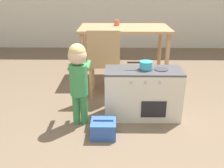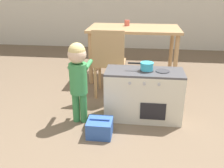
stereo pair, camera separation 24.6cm
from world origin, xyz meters
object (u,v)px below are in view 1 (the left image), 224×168
at_px(play_kitchen, 143,93).
at_px(dining_chair_near, 104,61).
at_px(child_figure, 78,73).
at_px(toy_basket, 103,128).
at_px(cup_on_table, 117,23).
at_px(dining_table, 124,34).
at_px(toy_pot, 146,65).

xyz_separation_m(play_kitchen, dining_chair_near, (-0.42, 0.49, 0.19)).
distance_m(child_figure, toy_basket, 0.56).
bearing_deg(cup_on_table, dining_table, -47.13).
bearing_deg(child_figure, play_kitchen, 13.70).
distance_m(toy_pot, toy_basket, 0.74).
height_order(dining_table, dining_chair_near, dining_chair_near).
height_order(play_kitchen, dining_table, dining_table).
height_order(toy_basket, cup_on_table, cup_on_table).
distance_m(child_figure, dining_table, 1.42).
distance_m(toy_basket, dining_table, 1.68).
relative_size(play_kitchen, toy_basket, 3.38).
bearing_deg(child_figure, dining_chair_near, 71.76).
xyz_separation_m(toy_basket, dining_table, (0.23, 1.57, 0.57)).
bearing_deg(toy_basket, child_figure, 136.03).
xyz_separation_m(toy_pot, cup_on_table, (-0.28, 1.30, 0.22)).
xyz_separation_m(play_kitchen, toy_basket, (-0.39, -0.39, -0.18)).
relative_size(play_kitchen, child_figure, 0.95).
height_order(child_figure, cup_on_table, cup_on_table).
bearing_deg(play_kitchen, toy_basket, -135.27).
height_order(dining_chair_near, cup_on_table, dining_chair_near).
height_order(play_kitchen, toy_basket, play_kitchen).
bearing_deg(cup_on_table, play_kitchen, -78.49).
relative_size(toy_pot, dining_chair_near, 0.30).
bearing_deg(child_figure, cup_on_table, 75.81).
xyz_separation_m(play_kitchen, dining_table, (-0.16, 1.18, 0.39)).
distance_m(dining_chair_near, cup_on_table, 0.88).
bearing_deg(cup_on_table, dining_chair_near, -100.81).
bearing_deg(dining_chair_near, play_kitchen, -49.77).
bearing_deg(dining_chair_near, toy_basket, -88.21).
height_order(toy_pot, dining_table, dining_table).
height_order(toy_basket, dining_chair_near, dining_chair_near).
relative_size(child_figure, cup_on_table, 10.03).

